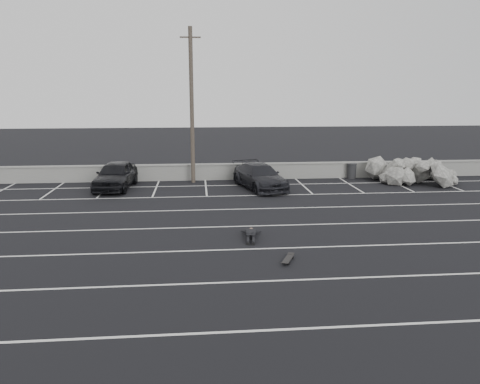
{
  "coord_description": "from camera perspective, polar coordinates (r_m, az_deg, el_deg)",
  "views": [
    {
      "loc": [
        -2.48,
        -16.32,
        5.71
      ],
      "look_at": [
        -0.49,
        5.39,
        1.0
      ],
      "focal_mm": 35.0,
      "sensor_mm": 36.0,
      "label": 1
    }
  ],
  "objects": [
    {
      "name": "skateboard",
      "position": [
        16.25,
        5.86,
        -8.14
      ],
      "size": [
        0.57,
        0.9,
        0.11
      ],
      "rotation": [
        0.0,
        0.0,
        -0.42
      ],
      "color": "black",
      "rests_on": "ground"
    },
    {
      "name": "utility_pole",
      "position": [
        29.54,
        -5.9,
        10.39
      ],
      "size": [
        1.27,
        0.25,
        9.52
      ],
      "color": "#4C4238",
      "rests_on": "ground"
    },
    {
      "name": "seawall",
      "position": [
        30.86,
        -0.56,
        2.56
      ],
      "size": [
        50.0,
        0.45,
        1.06
      ],
      "color": "gray",
      "rests_on": "ground"
    },
    {
      "name": "trash_bin",
      "position": [
        32.04,
        13.45,
        2.52
      ],
      "size": [
        0.86,
        0.86,
        1.01
      ],
      "rotation": [
        0.0,
        0.0,
        0.36
      ],
      "color": "#232426",
      "rests_on": "ground"
    },
    {
      "name": "stall_lines",
      "position": [
        21.63,
        1.3,
        -3.11
      ],
      "size": [
        36.0,
        20.05,
        0.01
      ],
      "color": "silver",
      "rests_on": "ground"
    },
    {
      "name": "ground",
      "position": [
        17.47,
        3.23,
        -6.91
      ],
      "size": [
        120.0,
        120.0,
        0.0
      ],
      "primitive_type": "plane",
      "color": "black",
      "rests_on": "ground"
    },
    {
      "name": "car_right",
      "position": [
        27.94,
        2.43,
        1.91
      ],
      "size": [
        3.31,
        5.39,
        1.46
      ],
      "primitive_type": "imported",
      "rotation": [
        0.0,
        0.0,
        0.27
      ],
      "color": "black",
      "rests_on": "ground"
    },
    {
      "name": "riprap_pile",
      "position": [
        31.94,
        20.29,
        2.09
      ],
      "size": [
        5.84,
        4.63,
        1.56
      ],
      "color": "#A2A097",
      "rests_on": "ground"
    },
    {
      "name": "person",
      "position": [
        18.82,
        1.35,
        -4.79
      ],
      "size": [
        1.39,
        2.37,
        0.43
      ],
      "primitive_type": null,
      "rotation": [
        0.0,
        0.0,
        -0.13
      ],
      "color": "black",
      "rests_on": "ground"
    },
    {
      "name": "car_left",
      "position": [
        28.86,
        -14.92,
        2.02
      ],
      "size": [
        2.36,
        4.96,
        1.64
      ],
      "primitive_type": "imported",
      "rotation": [
        0.0,
        0.0,
        -0.09
      ],
      "color": "black",
      "rests_on": "ground"
    }
  ]
}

